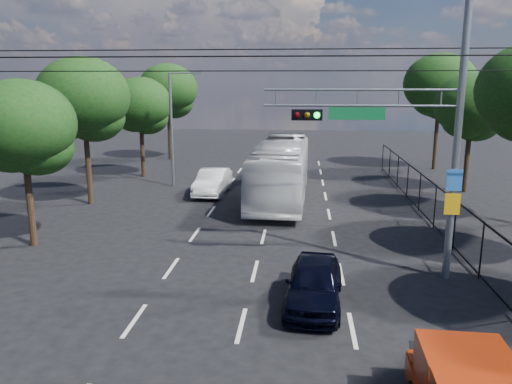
# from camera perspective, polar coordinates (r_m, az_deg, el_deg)

# --- Properties ---
(lane_markings) EXTENTS (6.12, 38.00, 0.01)m
(lane_markings) POSITION_cam_1_polar(r_m,az_deg,el_deg) (23.39, 1.23, -3.62)
(lane_markings) COLOR beige
(lane_markings) RESTS_ON ground
(signal_mast) EXTENTS (6.43, 0.39, 9.50)m
(signal_mast) POSITION_cam_1_polar(r_m,az_deg,el_deg) (16.88, 18.19, 7.60)
(signal_mast) COLOR slate
(signal_mast) RESTS_ON ground
(streetlight_left) EXTENTS (2.09, 0.22, 7.08)m
(streetlight_left) POSITION_cam_1_polar(r_m,az_deg,el_deg) (31.52, -9.36, 7.69)
(streetlight_left) COLOR slate
(streetlight_left) RESTS_ON ground
(utility_wires) EXTENTS (22.00, 5.04, 0.74)m
(utility_wires) POSITION_cam_1_polar(r_m,az_deg,el_deg) (17.33, 0.12, 14.92)
(utility_wires) COLOR black
(utility_wires) RESTS_ON ground
(fence_right) EXTENTS (0.06, 34.03, 2.00)m
(fence_right) POSITION_cam_1_polar(r_m,az_deg,el_deg) (22.15, 20.93, -2.63)
(fence_right) COLOR black
(fence_right) RESTS_ON ground
(tree_right_d) EXTENTS (4.32, 4.32, 7.02)m
(tree_right_d) POSITION_cam_1_polar(r_m,az_deg,el_deg) (32.05, 23.43, 8.55)
(tree_right_d) COLOR black
(tree_right_d) RESTS_ON ground
(tree_right_e) EXTENTS (5.28, 5.28, 8.58)m
(tree_right_e) POSITION_cam_1_polar(r_m,az_deg,el_deg) (39.74, 20.28, 10.95)
(tree_right_e) COLOR black
(tree_right_e) RESTS_ON ground
(tree_left_b) EXTENTS (4.08, 4.08, 6.63)m
(tree_left_b) POSITION_cam_1_polar(r_m,az_deg,el_deg) (21.41, -25.01, 6.20)
(tree_left_b) COLOR black
(tree_left_b) RESTS_ON ground
(tree_left_c) EXTENTS (4.80, 4.80, 7.80)m
(tree_left_c) POSITION_cam_1_polar(r_m,az_deg,el_deg) (27.86, -19.04, 9.57)
(tree_left_c) COLOR black
(tree_left_c) RESTS_ON ground
(tree_left_d) EXTENTS (4.20, 4.20, 6.83)m
(tree_left_d) POSITION_cam_1_polar(r_m,az_deg,el_deg) (35.22, -13.04, 9.30)
(tree_left_d) COLOR black
(tree_left_d) RESTS_ON ground
(tree_left_e) EXTENTS (4.92, 4.92, 7.99)m
(tree_left_e) POSITION_cam_1_polar(r_m,az_deg,el_deg) (42.91, -10.01, 11.04)
(tree_left_e) COLOR black
(tree_left_e) RESTS_ON ground
(navy_hatchback) EXTENTS (1.93, 4.13, 1.37)m
(navy_hatchback) POSITION_cam_1_polar(r_m,az_deg,el_deg) (15.09, 6.67, -10.28)
(navy_hatchback) COLOR black
(navy_hatchback) RESTS_ON ground
(white_bus) EXTENTS (3.13, 11.85, 3.28)m
(white_bus) POSITION_cam_1_polar(r_m,az_deg,el_deg) (28.09, 2.86, 2.53)
(white_bus) COLOR silver
(white_bus) RESTS_ON ground
(white_van) EXTENTS (1.75, 4.51, 1.46)m
(white_van) POSITION_cam_1_polar(r_m,az_deg,el_deg) (29.45, -4.97, 1.17)
(white_van) COLOR white
(white_van) RESTS_ON ground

